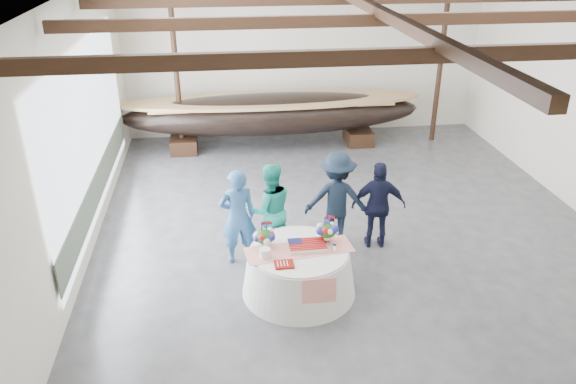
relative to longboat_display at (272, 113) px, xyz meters
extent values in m
cube|color=#3D3D42|center=(1.06, -4.81, -0.96)|extent=(10.00, 12.00, 0.01)
cube|color=silver|center=(1.06, 1.19, 1.29)|extent=(10.00, 0.02, 4.50)
cube|color=silver|center=(1.06, -10.81, 1.29)|extent=(10.00, 0.02, 4.50)
cube|color=silver|center=(-3.94, -4.81, 1.29)|extent=(0.02, 12.00, 4.50)
cube|color=black|center=(1.06, -8.31, 3.29)|extent=(9.80, 0.12, 0.18)
cube|color=black|center=(1.06, -5.81, 3.29)|extent=(9.80, 0.12, 0.18)
cube|color=black|center=(1.06, -3.31, 3.29)|extent=(9.80, 0.12, 0.18)
cube|color=black|center=(1.06, -4.81, 3.42)|extent=(0.15, 11.76, 0.15)
cylinder|color=black|center=(-2.44, 0.00, 1.29)|extent=(0.14, 0.14, 4.50)
cylinder|color=black|center=(4.56, 0.00, 1.29)|extent=(0.14, 0.14, 4.50)
cube|color=silver|center=(-3.89, -3.81, 1.04)|extent=(0.02, 7.00, 3.20)
cube|color=#596654|center=(-3.88, -3.81, -0.06)|extent=(0.02, 7.00, 0.60)
cube|color=black|center=(-2.41, 0.00, -0.76)|extent=(0.70, 0.90, 0.40)
cube|color=black|center=(2.41, 0.00, -0.76)|extent=(0.70, 0.90, 0.40)
ellipsoid|color=black|center=(0.00, 0.00, -0.01)|extent=(8.02, 1.60, 1.10)
cube|color=#9E7A4C|center=(0.00, 0.00, 0.29)|extent=(6.42, 1.05, 0.06)
cone|color=silver|center=(-0.27, -6.73, -0.57)|extent=(1.89, 1.89, 0.78)
cylinder|color=silver|center=(-0.27, -6.73, -0.17)|extent=(1.60, 1.60, 0.04)
cube|color=red|center=(-0.27, -6.73, -0.15)|extent=(1.80, 0.75, 0.01)
cube|color=white|center=(-0.13, -6.68, -0.11)|extent=(0.60, 0.40, 0.07)
cylinder|color=white|center=(-0.84, -6.88, -0.07)|extent=(0.18, 0.18, 0.15)
cylinder|color=white|center=(-0.79, -6.41, -0.05)|extent=(0.18, 0.18, 0.20)
cube|color=maroon|center=(-0.57, -7.15, -0.13)|extent=(0.30, 0.24, 0.03)
cone|color=silver|center=(0.28, -6.85, -0.09)|extent=(0.09, 0.09, 0.12)
imported|color=#2A5488|center=(-1.21, -5.63, -0.06)|extent=(0.72, 0.53, 1.81)
imported|color=teal|center=(-0.62, -5.44, -0.06)|extent=(0.96, 0.80, 1.80)
imported|color=black|center=(0.66, -5.23, -0.03)|extent=(1.30, 0.89, 1.85)
imported|color=black|center=(1.41, -5.44, -0.11)|extent=(1.05, 0.56, 1.71)
camera|label=1|loc=(-1.45, -14.41, 4.64)|focal=35.00mm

